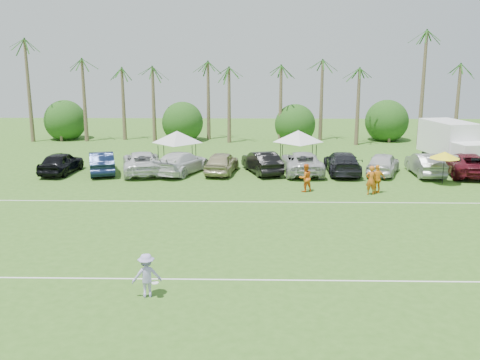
{
  "coord_description": "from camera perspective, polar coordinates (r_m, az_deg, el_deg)",
  "views": [
    {
      "loc": [
        1.46,
        -18.38,
        8.95
      ],
      "look_at": [
        0.75,
        13.19,
        1.6
      ],
      "focal_mm": 40.0,
      "sensor_mm": 36.0,
      "label": 1
    }
  ],
  "objects": [
    {
      "name": "canopy_tent_right",
      "position": [
        44.64,
        6.24,
        5.28
      ],
      "size": [
        4.23,
        4.23,
        3.43
      ],
      "color": "black",
      "rests_on": "ground"
    },
    {
      "name": "palm_tree_5",
      "position": [
        56.4,
        -0.2,
        12.5
      ],
      "size": [
        2.4,
        2.4,
        9.9
      ],
      "color": "brown",
      "rests_on": "ground"
    },
    {
      "name": "parked_car_6",
      "position": [
        41.89,
        6.62,
        1.88
      ],
      "size": [
        3.06,
        6.27,
        1.71
      ],
      "primitive_type": "imported",
      "rotation": [
        0.0,
        0.0,
        3.18
      ],
      "color": "#B7B7B7",
      "rests_on": "ground"
    },
    {
      "name": "ground",
      "position": [
        20.49,
        -3.01,
        -12.81
      ],
      "size": [
        120.0,
        120.0,
        0.0
      ],
      "primitive_type": "plane",
      "color": "#36621D",
      "rests_on": "ground"
    },
    {
      "name": "bush_tree_1",
      "position": [
        58.3,
        -6.11,
        5.98
      ],
      "size": [
        4.0,
        4.0,
        4.0
      ],
      "color": "brown",
      "rests_on": "ground"
    },
    {
      "name": "box_truck",
      "position": [
        47.61,
        21.79,
        3.71
      ],
      "size": [
        4.02,
        7.45,
        3.64
      ],
      "rotation": [
        0.0,
        0.0,
        0.2
      ],
      "color": "white",
      "rests_on": "ground"
    },
    {
      "name": "parked_car_2",
      "position": [
        42.39,
        -10.43,
        1.88
      ],
      "size": [
        4.2,
        6.66,
        1.71
      ],
      "primitive_type": "imported",
      "rotation": [
        0.0,
        0.0,
        3.38
      ],
      "color": "silver",
      "rests_on": "ground"
    },
    {
      "name": "frisbee_player",
      "position": [
        20.82,
        -9.93,
        -9.99
      ],
      "size": [
        1.23,
        0.89,
        1.71
      ],
      "rotation": [
        0.0,
        0.0,
        3.4
      ],
      "color": "#A89BDC",
      "rests_on": "ground"
    },
    {
      "name": "parked_car_4",
      "position": [
        41.59,
        -1.96,
        1.88
      ],
      "size": [
        2.79,
        5.29,
        1.71
      ],
      "primitive_type": "imported",
      "rotation": [
        0.0,
        0.0,
        2.98
      ],
      "color": "tan",
      "rests_on": "ground"
    },
    {
      "name": "sideline_player_c",
      "position": [
        36.64,
        14.45,
        0.09
      ],
      "size": [
        1.22,
        0.81,
        1.92
      ],
      "primitive_type": "imported",
      "rotation": [
        0.0,
        0.0,
        3.47
      ],
      "color": "orange",
      "rests_on": "ground"
    },
    {
      "name": "parked_car_7",
      "position": [
        42.25,
        10.85,
        1.82
      ],
      "size": [
        2.5,
        5.95,
        1.71
      ],
      "primitive_type": "imported",
      "rotation": [
        0.0,
        0.0,
        3.12
      ],
      "color": "black",
      "rests_on": "ground"
    },
    {
      "name": "canopy_tent_left",
      "position": [
        44.33,
        -6.74,
        5.22
      ],
      "size": [
        4.23,
        4.23,
        3.43
      ],
      "color": "black",
      "rests_on": "ground"
    },
    {
      "name": "parked_car_8",
      "position": [
        42.73,
        15.03,
        1.73
      ],
      "size": [
        3.78,
        5.42,
        1.71
      ],
      "primitive_type": "imported",
      "rotation": [
        0.0,
        0.0,
        2.75
      ],
      "color": "silver",
      "rests_on": "ground"
    },
    {
      "name": "parked_car_5",
      "position": [
        41.75,
        2.35,
        1.91
      ],
      "size": [
        3.36,
        5.51,
        1.71
      ],
      "primitive_type": "imported",
      "rotation": [
        0.0,
        0.0,
        3.46
      ],
      "color": "black",
      "rests_on": "ground"
    },
    {
      "name": "palm_tree_4",
      "position": [
        56.66,
        -4.33,
        11.58
      ],
      "size": [
        2.4,
        2.4,
        8.9
      ],
      "color": "brown",
      "rests_on": "ground"
    },
    {
      "name": "parked_car_0",
      "position": [
        43.77,
        -18.55,
        1.76
      ],
      "size": [
        2.44,
        5.19,
        1.71
      ],
      "primitive_type": "imported",
      "rotation": [
        0.0,
        0.0,
        3.06
      ],
      "color": "black",
      "rests_on": "ground"
    },
    {
      "name": "palm_tree_6",
      "position": [
        56.43,
        3.97,
        13.34
      ],
      "size": [
        2.4,
        2.4,
        10.9
      ],
      "color": "brown",
      "rests_on": "ground"
    },
    {
      "name": "palm_tree_1",
      "position": [
        59.33,
        -17.23,
        11.96
      ],
      "size": [
        2.4,
        2.4,
        9.9
      ],
      "color": "brown",
      "rests_on": "ground"
    },
    {
      "name": "field_lines",
      "position": [
        27.89,
        -1.8,
        -5.61
      ],
      "size": [
        80.0,
        12.1,
        0.01
      ],
      "color": "white",
      "rests_on": "ground"
    },
    {
      "name": "market_umbrella",
      "position": [
        40.36,
        20.99,
        2.5
      ],
      "size": [
        2.13,
        2.13,
        2.38
      ],
      "color": "black",
      "rests_on": "ground"
    },
    {
      "name": "parked_car_1",
      "position": [
        42.99,
        -14.55,
        1.83
      ],
      "size": [
        3.29,
        5.51,
        1.71
      ],
      "primitive_type": "imported",
      "rotation": [
        0.0,
        0.0,
        3.44
      ],
      "color": "#0E1934",
      "rests_on": "ground"
    },
    {
      "name": "palm_tree_0",
      "position": [
        61.08,
        -21.7,
        10.82
      ],
      "size": [
        2.4,
        2.4,
        8.9
      ],
      "color": "brown",
      "rests_on": "ground"
    },
    {
      "name": "sideline_player_b",
      "position": [
        36.19,
        6.99,
        0.23
      ],
      "size": [
        1.14,
        1.04,
        1.9
      ],
      "primitive_type": "imported",
      "rotation": [
        0.0,
        0.0,
        3.56
      ],
      "color": "orange",
      "rests_on": "ground"
    },
    {
      "name": "palm_tree_3",
      "position": [
        57.18,
        -8.49,
        14.08
      ],
      "size": [
        2.4,
        2.4,
        11.9
      ],
      "color": "brown",
      "rests_on": "ground"
    },
    {
      "name": "bush_tree_0",
      "position": [
        61.34,
        -18.3,
        5.75
      ],
      "size": [
        4.0,
        4.0,
        4.0
      ],
      "color": "brown",
      "rests_on": "ground"
    },
    {
      "name": "palm_tree_8",
      "position": [
        57.56,
        13.11,
        11.31
      ],
      "size": [
        2.4,
        2.4,
        8.9
      ],
      "color": "brown",
      "rests_on": "ground"
    },
    {
      "name": "bush_tree_3",
      "position": [
        59.62,
        15.47,
        5.74
      ],
      "size": [
        4.0,
        4.0,
        4.0
      ],
      "color": "brown",
      "rests_on": "ground"
    },
    {
      "name": "palm_tree_9",
      "position": [
        58.76,
        18.04,
        11.89
      ],
      "size": [
        2.4,
        2.4,
        9.9
      ],
      "color": "brown",
      "rests_on": "ground"
    },
    {
      "name": "palm_tree_7",
      "position": [
        56.77,
        8.15,
        14.1
      ],
      "size": [
        2.4,
        2.4,
        11.9
      ],
      "color": "brown",
      "rests_on": "ground"
    },
    {
      "name": "bush_tree_2",
      "position": [
        58.0,
        5.8,
        5.95
      ],
      "size": [
        4.0,
        4.0,
        4.0
      ],
      "color": "brown",
      "rests_on": "ground"
    },
    {
      "name": "parked_car_10",
      "position": [
        44.49,
        22.91,
        1.58
      ],
      "size": [
        3.44,
        6.42,
        1.71
      ],
      "primitive_type": "imported",
      "rotation": [
        0.0,
        0.0,
        3.04
      ],
      "color": "#57111C",
      "rests_on": "ground"
    },
    {
      "name": "parked_car_9",
      "position": [
        43.3,
        19.14,
        1.6
      ],
      "size": [
        1.88,
        5.23,
        1.71
      ],
      "primitive_type": "imported",
      "rotation": [
        0.0,
        0.0,
        3.13
      ],
      "color": "slate",
      "rests_on": "ground"
    },
    {
      "name": "palm_tree_10",
      "position": [
        60.35,
        22.75,
        12.36
      ],
      "size": [
        2.4,
        2.4,
        10.9
      ],
      "color": "brown",
      "rests_on": "ground"
    },
    {
      "name": "sideline_player_a",
      "position": [
        36.19,
        13.79,
        -0.02
      ],
      "size": [
        0.77,
        0.56,
        1.95
      ],
      "primitive_type": "imported",
      "rotation": [
        0.0,
        0.0,
        3.29
      ],
      "color": "#CB5F16",
      "rests_on": "ground"
    },
    {
      "name": "palm_tree_2",
      "position": [
        57.96,
        -12.47,
        13.06
      ],
      "size": [
        2.4,
        2.4,
        10.9
      ],
      "color": "brown",
      "rests_on": "ground"
    },
    {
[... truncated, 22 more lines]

